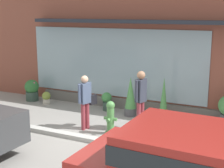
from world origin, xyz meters
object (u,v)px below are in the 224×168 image
Objects in this scene: fire_hydrant at (110,117)px; pedestrian_with_handbag at (86,98)px; potted_plant_corner_tall at (107,100)px; potted_plant_window_right at (32,90)px; potted_plant_doorstep at (164,100)px; potted_plant_trailing_edge at (46,98)px; pedestrian_passerby at (141,96)px; potted_plant_window_center at (130,97)px.

pedestrian_with_handbag is at bearing 175.36° from fire_hydrant.
potted_plant_corner_tall is (-0.29, 1.90, -0.56)m from pedestrian_with_handbag.
potted_plant_window_right is at bearing 156.19° from fire_hydrant.
potted_plant_corner_tall is 0.47× the size of potted_plant_doorstep.
potted_plant_corner_tall is at bearing 1.34° from potted_plant_window_right.
fire_hydrant is at bearing -26.33° from potted_plant_trailing_edge.
potted_plant_corner_tall is at bearing 5.64° from potted_plant_trailing_edge.
pedestrian_passerby is 2.73× the size of potted_plant_corner_tall.
fire_hydrant reaches higher than potted_plant_window_right.
pedestrian_with_handbag reaches higher than potted_plant_window_right.
pedestrian_passerby reaches higher than potted_plant_trailing_edge.
potted_plant_trailing_edge is at bearing 76.81° from pedestrian_with_handbag.
fire_hydrant is at bearing -75.88° from pedestrian_with_handbag.
potted_plant_window_right is at bearing -178.66° from potted_plant_corner_tall.
fire_hydrant is 0.73× the size of potted_plant_window_center.
pedestrian_with_handbag is at bearing -134.83° from potted_plant_doorstep.
potted_plant_trailing_edge is (-4.15, 1.10, -0.79)m from pedestrian_passerby.
potted_plant_doorstep is (5.24, -0.04, 0.23)m from potted_plant_window_right.
fire_hydrant is 2.09m from potted_plant_doorstep.
potted_plant_window_right is at bearing 179.58° from potted_plant_doorstep.
potted_plant_trailing_edge is at bearing 153.67° from fire_hydrant.
pedestrian_passerby reaches higher than pedestrian_with_handbag.
potted_plant_trailing_edge is (-2.38, -0.24, -0.12)m from potted_plant_corner_tall.
fire_hydrant is at bearing -60.44° from potted_plant_corner_tall.
fire_hydrant is 2.07× the size of potted_plant_trailing_edge.
potted_plant_window_center is (-0.80, 1.16, -0.40)m from pedestrian_passerby.
potted_plant_doorstep is (0.95, 1.86, 0.17)m from fire_hydrant.
potted_plant_corner_tall is at bearing 169.45° from potted_plant_window_center.
potted_plant_doorstep is at bearing -26.07° from pedestrian_with_handbag.
pedestrian_with_handbag is 3.95m from potted_plant_window_right.
pedestrian_passerby is 1.27× the size of potted_plant_doorstep.
pedestrian_with_handbag is 2.53m from potted_plant_doorstep.
potted_plant_window_right is (-3.46, 1.83, -0.50)m from pedestrian_with_handbag.
potted_plant_corner_tall is at bearing 68.31° from pedestrian_passerby.
fire_hydrant reaches higher than potted_plant_corner_tall.
pedestrian_with_handbag is 0.91× the size of pedestrian_passerby.
potted_plant_corner_tall is (3.18, 0.07, -0.06)m from potted_plant_window_right.
potted_plant_doorstep is at bearing 3.48° from potted_plant_window_center.
potted_plant_window_right is 0.59× the size of potted_plant_doorstep.
pedestrian_passerby reaches higher than potted_plant_window_center.
pedestrian_passerby is (1.48, 0.56, 0.11)m from pedestrian_with_handbag.
potted_plant_window_center is at bearing -1.46° from potted_plant_window_right.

